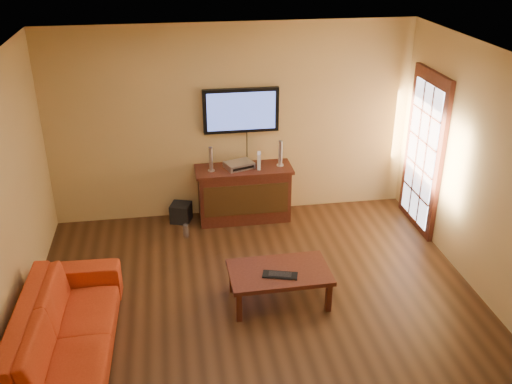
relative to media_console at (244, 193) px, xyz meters
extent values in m
plane|color=black|center=(-0.12, -2.24, -0.39)|extent=(5.00, 5.00, 0.00)
plane|color=tan|center=(-0.12, 0.26, 0.96)|extent=(5.00, 0.00, 5.00)
plane|color=tan|center=(2.38, -2.24, 0.96)|extent=(0.00, 5.00, 5.00)
plane|color=white|center=(-0.12, -2.24, 2.31)|extent=(5.00, 5.00, 0.00)
cube|color=#3A150D|center=(2.34, -0.54, 0.66)|extent=(0.06, 1.02, 2.22)
cube|color=white|center=(2.31, -0.54, 0.66)|extent=(0.01, 0.79, 1.89)
cube|color=#3A150D|center=(0.00, 0.01, -0.02)|extent=(1.26, 0.47, 0.74)
cube|color=black|center=(0.00, -0.24, 0.01)|extent=(1.16, 0.02, 0.44)
cube|color=#3A150D|center=(0.00, 0.01, 0.37)|extent=(1.33, 0.51, 0.04)
cube|color=black|center=(0.00, 0.22, 1.14)|extent=(1.03, 0.07, 0.61)
cube|color=#4053A7|center=(0.00, 0.18, 1.14)|extent=(0.93, 0.01, 0.52)
cube|color=#3A150D|center=(0.11, -2.00, -0.02)|extent=(1.11, 0.68, 0.05)
cube|color=#3A150D|center=(-0.38, -2.28, -0.22)|extent=(0.06, 0.06, 0.35)
cube|color=#3A150D|center=(0.61, -2.26, -0.22)|extent=(0.06, 0.06, 0.35)
cube|color=#3A150D|center=(-0.38, -1.74, -0.22)|extent=(0.06, 0.06, 0.35)
cube|color=#3A150D|center=(0.60, -1.72, -0.22)|extent=(0.06, 0.06, 0.35)
imported|color=#B63614|center=(-2.08, -2.61, 0.04)|extent=(0.71, 2.21, 0.86)
cylinder|color=silver|center=(-0.45, -0.03, 0.39)|extent=(0.09, 0.09, 0.01)
cylinder|color=silver|center=(-0.45, -0.03, 0.57)|extent=(0.05, 0.05, 0.33)
cylinder|color=silver|center=(0.51, 0.01, 0.39)|extent=(0.10, 0.10, 0.01)
cylinder|color=silver|center=(0.51, 0.01, 0.58)|extent=(0.06, 0.06, 0.35)
cube|color=silver|center=(-0.06, 0.02, 0.43)|extent=(0.44, 0.37, 0.08)
cube|color=white|center=(0.21, -0.03, 0.50)|extent=(0.07, 0.16, 0.22)
cube|color=black|center=(-0.89, 0.06, -0.26)|extent=(0.33, 0.33, 0.27)
cylinder|color=white|center=(-0.85, -0.42, -0.30)|extent=(0.07, 0.07, 0.19)
sphere|color=white|center=(-0.85, -0.42, -0.20)|extent=(0.04, 0.04, 0.04)
cube|color=black|center=(0.10, -2.10, 0.02)|extent=(0.40, 0.24, 0.02)
cube|color=black|center=(0.10, -2.10, 0.03)|extent=(0.26, 0.16, 0.01)
camera|label=1|loc=(-0.97, -7.14, 3.48)|focal=40.00mm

